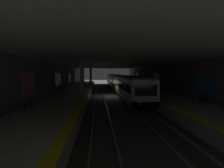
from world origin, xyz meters
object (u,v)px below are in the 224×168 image
(bench_right_far, at_px, (64,87))
(pillar_far, at_px, (91,76))
(bench_right_near, at_px, (27,103))
(person_walking_mid, at_px, (137,83))
(pillar_near, at_px, (82,80))
(person_waiting_near, at_px, (136,82))
(bench_left_mid, at_px, (203,97))
(bench_right_mid, at_px, (58,90))
(trash_bin, at_px, (195,98))
(bench_left_far, at_px, (146,84))
(suitcase_rolling, at_px, (61,93))
(metro_train, at_px, (118,82))

(bench_right_far, bearing_deg, pillar_far, -19.66)
(bench_right_near, distance_m, person_walking_mid, 22.60)
(pillar_near, xyz_separation_m, person_waiting_near, (19.82, -11.34, -1.43))
(bench_left_mid, height_order, bench_right_mid, same)
(trash_bin, bearing_deg, bench_left_far, -2.24)
(pillar_far, distance_m, trash_bin, 26.95)
(bench_right_mid, bearing_deg, pillar_near, -143.84)
(bench_right_mid, height_order, trash_bin, bench_right_mid)
(person_waiting_near, relative_size, suitcase_rolling, 1.63)
(metro_train, height_order, suitcase_rolling, metro_train)
(bench_right_near, bearing_deg, suitcase_rolling, -8.85)
(pillar_near, xyz_separation_m, bench_right_far, (9.41, 4.18, -1.75))
(pillar_near, relative_size, trash_bin, 5.35)
(bench_left_far, relative_size, trash_bin, 2.00)
(person_waiting_near, bearing_deg, bench_right_mid, 132.24)
(bench_left_far, bearing_deg, bench_right_mid, 120.81)
(bench_left_mid, xyz_separation_m, trash_bin, (0.16, 0.73, -0.10))
(bench_left_mid, bearing_deg, pillar_near, 76.84)
(bench_left_mid, relative_size, bench_right_mid, 1.00)
(bench_right_far, distance_m, person_walking_mid, 14.69)
(metro_train, xyz_separation_m, suitcase_rolling, (-13.95, 9.61, -0.64))
(bench_right_near, distance_m, person_waiting_near, 28.83)
(bench_right_near, distance_m, trash_bin, 16.41)
(bench_right_near, distance_m, bench_right_mid, 10.19)
(bench_right_mid, bearing_deg, trash_bin, -117.72)
(bench_left_mid, height_order, bench_right_near, same)
(pillar_near, height_order, trash_bin, pillar_near)
(pillar_far, height_order, trash_bin, pillar_far)
(bench_left_far, xyz_separation_m, bench_right_near, (-20.37, 17.07, 0.00))
(pillar_near, xyz_separation_m, bench_right_mid, (5.73, 4.18, -1.75))
(bench_right_mid, bearing_deg, person_walking_mid, -62.59)
(pillar_near, xyz_separation_m, bench_left_far, (15.91, -12.88, -1.75))
(person_waiting_near, relative_size, trash_bin, 1.86)
(pillar_near, height_order, suitcase_rolling, pillar_near)
(pillar_far, relative_size, bench_right_near, 2.68)
(pillar_near, xyz_separation_m, suitcase_rolling, (2.74, 3.06, -1.94))
(metro_train, height_order, trash_bin, metro_train)
(bench_left_mid, distance_m, bench_right_mid, 19.18)
(bench_right_near, distance_m, bench_right_far, 13.88)
(pillar_far, bearing_deg, person_walking_mid, -128.66)
(metro_train, height_order, bench_right_near, metro_train)
(person_waiting_near, xyz_separation_m, person_walking_mid, (-6.72, 1.31, 0.03))
(pillar_near, height_order, bench_right_far, pillar_near)
(pillar_far, bearing_deg, metro_train, -124.13)
(bench_right_mid, height_order, suitcase_rolling, suitcase_rolling)
(person_walking_mid, height_order, suitcase_rolling, person_walking_mid)
(bench_right_mid, relative_size, person_waiting_near, 1.08)
(pillar_far, bearing_deg, bench_left_mid, -151.91)
(bench_right_mid, height_order, bench_right_far, same)
(bench_right_near, distance_m, suitcase_rolling, 7.29)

